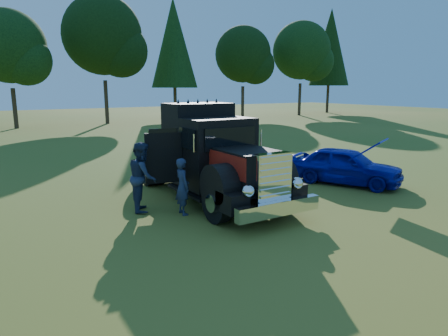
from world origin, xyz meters
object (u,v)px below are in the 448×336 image
diamond_t_truck (211,159)px  spectator_near (183,186)px  hotrod_coupe (346,166)px  spectator_far (143,177)px

diamond_t_truck → spectator_near: 1.82m
diamond_t_truck → hotrod_coupe: bearing=-9.3°
hotrod_coupe → spectator_far: size_ratio=2.20×
spectator_near → spectator_far: spectator_far is taller
diamond_t_truck → spectator_far: size_ratio=3.60×
diamond_t_truck → spectator_far: bearing=-179.5°
spectator_near → spectator_far: size_ratio=0.80×
hotrod_coupe → spectator_far: bearing=173.6°
hotrod_coupe → spectator_far: spectator_far is taller
diamond_t_truck → hotrod_coupe: 5.30m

